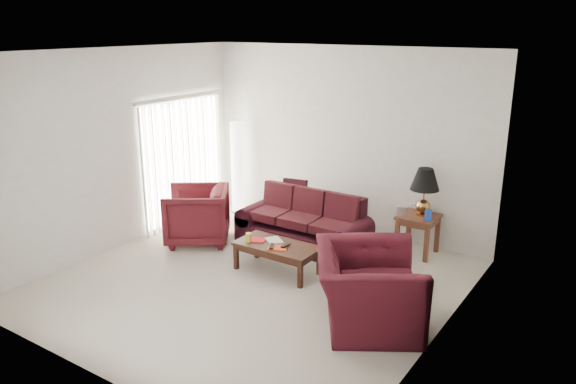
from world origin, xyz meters
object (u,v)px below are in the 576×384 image
object	(u,v)px
sofa	(303,221)
armchair_right	(368,288)
floor_lamp	(238,167)
armchair_left	(197,215)
coffee_table	(277,258)
end_table	(417,235)

from	to	relation	value
sofa	armchair_right	distance (m)	2.39
floor_lamp	armchair_left	size ratio (longest dim) A/B	1.74
coffee_table	armchair_left	bearing A→B (deg)	-176.27
armchair_right	floor_lamp	bearing A→B (deg)	26.16
armchair_left	coffee_table	xyz separation A→B (m)	(1.69, -0.23, -0.24)
armchair_left	armchair_right	distance (m)	3.43
floor_lamp	end_table	bearing A→B (deg)	-0.83
end_table	armchair_left	xyz separation A→B (m)	(-3.07, -1.46, 0.14)
floor_lamp	armchair_left	bearing A→B (deg)	-76.10
armchair_right	coffee_table	bearing A→B (deg)	39.12
sofa	armchair_right	world-z (taller)	armchair_right
end_table	armchair_left	bearing A→B (deg)	-154.57
end_table	armchair_right	xyz separation A→B (m)	(0.27, -2.25, 0.13)
floor_lamp	armchair_left	world-z (taller)	floor_lamp
sofa	armchair_right	size ratio (longest dim) A/B	1.54
armchair_right	coffee_table	world-z (taller)	armchair_right
sofa	armchair_right	bearing A→B (deg)	-40.02
floor_lamp	armchair_right	world-z (taller)	floor_lamp
floor_lamp	armchair_right	xyz separation A→B (m)	(3.71, -2.30, -0.41)
armchair_right	armchair_left	bearing A→B (deg)	44.62
armchair_left	end_table	bearing A→B (deg)	79.92
floor_lamp	armchair_left	xyz separation A→B (m)	(0.37, -1.51, -0.40)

